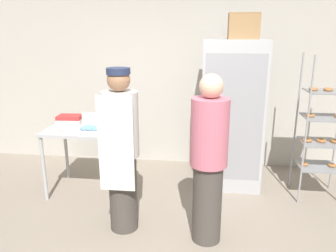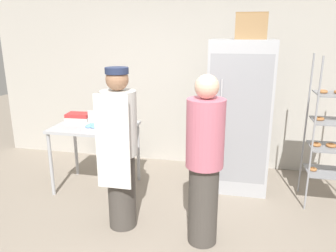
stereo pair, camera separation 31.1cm
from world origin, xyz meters
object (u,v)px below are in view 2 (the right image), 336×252
person_baker (120,148)px  person_customer (204,162)px  refrigerator (238,117)px  blender_pitcher (107,113)px  cardboard_storage_box (251,26)px  donut_box (96,127)px  baking_rack (333,133)px  binder_stack (79,117)px

person_baker → person_customer: person_baker is taller
refrigerator → blender_pitcher: bearing=-173.1°
refrigerator → cardboard_storage_box: bearing=-39.0°
donut_box → person_baker: bearing=-48.3°
refrigerator → person_baker: (-1.17, -1.25, -0.09)m
person_customer → person_baker: bearing=173.6°
donut_box → person_customer: 1.56m
person_customer → baking_rack: bearing=38.6°
binder_stack → person_baker: person_baker is taller
baking_rack → blender_pitcher: 2.82m
donut_box → person_customer: (1.40, -0.69, -0.06)m
blender_pitcher → cardboard_storage_box: cardboard_storage_box is taller
donut_box → cardboard_storage_box: bearing=18.4°
baking_rack → binder_stack: baking_rack is taller
refrigerator → person_customer: 1.39m
refrigerator → baking_rack: (1.09, -0.24, -0.08)m
refrigerator → person_baker: bearing=-133.1°
baking_rack → binder_stack: size_ratio=5.45×
person_baker → person_customer: (0.87, -0.10, -0.03)m
refrigerator → binder_stack: bearing=-173.3°
blender_pitcher → cardboard_storage_box: 2.13m
refrigerator → person_customer: (-0.30, -1.35, -0.12)m
baking_rack → binder_stack: bearing=-179.8°
refrigerator → baking_rack: 1.12m
blender_pitcher → donut_box: bearing=-85.6°
cardboard_storage_box → person_baker: cardboard_storage_box is taller
blender_pitcher → person_baker: 1.19m
cardboard_storage_box → person_customer: size_ratio=0.22×
baking_rack → blender_pitcher: baking_rack is taller
blender_pitcher → binder_stack: blender_pitcher is taller
refrigerator → donut_box: size_ratio=6.86×
refrigerator → baking_rack: size_ratio=1.09×
baking_rack → person_baker: 2.47m
baking_rack → cardboard_storage_box: cardboard_storage_box is taller
refrigerator → blender_pitcher: (-1.73, -0.21, 0.01)m
donut_box → binder_stack: size_ratio=0.86×
blender_pitcher → binder_stack: (-0.40, -0.04, -0.06)m
cardboard_storage_box → binder_stack: bearing=-175.2°
binder_stack → person_customer: bearing=-30.9°
refrigerator → person_baker: refrigerator is taller
person_baker → baking_rack: bearing=24.1°
person_baker → person_customer: 0.88m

